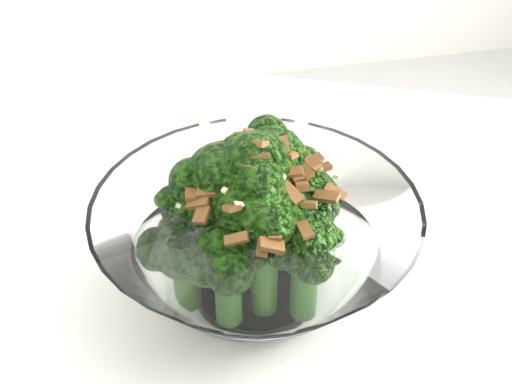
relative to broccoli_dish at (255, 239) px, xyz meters
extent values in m
cylinder|color=white|center=(0.00, 0.00, -0.05)|extent=(0.09, 0.09, 0.01)
cylinder|color=#275717|center=(0.04, 0.03, -0.02)|extent=(0.02, 0.02, 0.04)
sphere|color=#22520F|center=(0.04, 0.03, 0.01)|extent=(0.04, 0.04, 0.04)
cylinder|color=#275717|center=(-0.02, 0.01, 0.00)|extent=(0.02, 0.02, 0.07)
sphere|color=#22520F|center=(-0.02, 0.01, 0.04)|extent=(0.05, 0.05, 0.05)
cylinder|color=#275717|center=(-0.05, -0.01, -0.02)|extent=(0.02, 0.02, 0.04)
sphere|color=#22520F|center=(-0.05, -0.01, 0.01)|extent=(0.04, 0.04, 0.04)
cylinder|color=#275717|center=(-0.02, -0.03, -0.02)|extent=(0.02, 0.02, 0.05)
sphere|color=#22520F|center=(-0.02, -0.03, 0.02)|extent=(0.04, 0.04, 0.04)
cylinder|color=#275717|center=(0.02, -0.03, -0.01)|extent=(0.02, 0.02, 0.05)
sphere|color=#22520F|center=(0.02, -0.03, 0.02)|extent=(0.04, 0.04, 0.04)
cylinder|color=#275717|center=(0.01, 0.04, -0.02)|extent=(0.02, 0.02, 0.04)
sphere|color=#22520F|center=(0.01, 0.04, 0.01)|extent=(0.04, 0.04, 0.04)
cylinder|color=#275717|center=(0.00, -0.02, -0.01)|extent=(0.02, 0.02, 0.07)
sphere|color=#22520F|center=(0.00, -0.02, 0.04)|extent=(0.04, 0.04, 0.04)
cylinder|color=#275717|center=(-0.03, 0.01, -0.01)|extent=(0.02, 0.02, 0.05)
sphere|color=#22520F|center=(-0.03, 0.01, 0.02)|extent=(0.04, 0.04, 0.04)
cylinder|color=#275717|center=(0.01, 0.02, 0.00)|extent=(0.02, 0.02, 0.07)
sphere|color=#22520F|center=(0.01, 0.02, 0.05)|extent=(0.05, 0.05, 0.05)
cylinder|color=#275717|center=(0.03, 0.00, -0.01)|extent=(0.02, 0.02, 0.05)
sphere|color=#22520F|center=(0.03, 0.00, 0.03)|extent=(0.04, 0.04, 0.04)
cylinder|color=#275717|center=(0.00, 0.00, 0.00)|extent=(0.02, 0.02, 0.08)
sphere|color=#22520F|center=(0.00, 0.00, 0.05)|extent=(0.05, 0.05, 0.05)
cube|color=brown|center=(0.04, 0.01, 0.05)|extent=(0.02, 0.01, 0.01)
cube|color=brown|center=(0.02, -0.02, 0.05)|extent=(0.01, 0.02, 0.01)
cube|color=brown|center=(-0.01, -0.01, 0.07)|extent=(0.01, 0.01, 0.01)
cube|color=brown|center=(-0.04, -0.01, 0.05)|extent=(0.01, 0.01, 0.00)
cube|color=brown|center=(0.00, -0.03, 0.05)|extent=(0.02, 0.01, 0.01)
cube|color=brown|center=(-0.04, 0.01, 0.05)|extent=(0.02, 0.02, 0.01)
cube|color=brown|center=(0.03, 0.02, 0.06)|extent=(0.01, 0.01, 0.01)
cube|color=brown|center=(-0.01, 0.00, 0.06)|extent=(0.01, 0.01, 0.00)
cube|color=brown|center=(-0.03, 0.01, 0.05)|extent=(0.01, 0.01, 0.01)
cube|color=brown|center=(0.01, 0.02, 0.06)|extent=(0.01, 0.01, 0.01)
cube|color=brown|center=(0.05, 0.01, 0.04)|extent=(0.01, 0.01, 0.01)
cube|color=brown|center=(-0.01, -0.05, 0.04)|extent=(0.01, 0.01, 0.01)
cube|color=brown|center=(0.00, 0.00, 0.08)|extent=(0.01, 0.01, 0.01)
cube|color=brown|center=(-0.02, 0.02, 0.06)|extent=(0.01, 0.01, 0.01)
cube|color=brown|center=(-0.01, 0.05, 0.04)|extent=(0.01, 0.02, 0.00)
cube|color=brown|center=(0.02, 0.00, 0.07)|extent=(0.01, 0.01, 0.01)
cube|color=brown|center=(-0.01, -0.02, 0.06)|extent=(0.01, 0.01, 0.01)
cube|color=brown|center=(-0.01, 0.05, 0.04)|extent=(0.01, 0.02, 0.01)
cube|color=brown|center=(0.02, 0.00, 0.07)|extent=(0.01, 0.01, 0.01)
cube|color=brown|center=(-0.03, 0.02, 0.05)|extent=(0.01, 0.01, 0.01)
cube|color=brown|center=(0.03, 0.03, 0.05)|extent=(0.01, 0.01, 0.01)
cube|color=brown|center=(-0.04, -0.02, 0.04)|extent=(0.01, 0.01, 0.01)
cube|color=brown|center=(0.04, -0.02, 0.04)|extent=(0.02, 0.02, 0.01)
cube|color=brown|center=(0.00, 0.01, 0.07)|extent=(0.01, 0.01, 0.01)
cube|color=brown|center=(0.04, 0.01, 0.05)|extent=(0.01, 0.01, 0.01)
cube|color=brown|center=(-0.04, -0.01, 0.05)|extent=(0.02, 0.01, 0.01)
cube|color=brown|center=(-0.02, -0.03, 0.05)|extent=(0.02, 0.01, 0.01)
cube|color=brown|center=(0.02, -0.05, 0.04)|extent=(0.01, 0.01, 0.00)
cube|color=brown|center=(0.00, 0.01, 0.07)|extent=(0.01, 0.01, 0.00)
cube|color=brown|center=(0.00, -0.03, 0.05)|extent=(0.01, 0.01, 0.01)
cube|color=brown|center=(0.00, -0.04, 0.05)|extent=(0.01, 0.01, 0.00)
cube|color=brown|center=(0.00, -0.05, 0.04)|extent=(0.02, 0.01, 0.01)
cube|color=brown|center=(0.02, -0.02, 0.05)|extent=(0.01, 0.01, 0.01)
cube|color=brown|center=(0.01, 0.06, 0.03)|extent=(0.01, 0.01, 0.01)
cube|color=brown|center=(0.02, -0.02, 0.06)|extent=(0.01, 0.01, 0.01)
cube|color=brown|center=(0.05, -0.01, 0.04)|extent=(0.02, 0.01, 0.01)
cube|color=brown|center=(0.00, -0.01, 0.07)|extent=(0.01, 0.01, 0.01)
cube|color=brown|center=(-0.03, 0.04, 0.03)|extent=(0.02, 0.01, 0.01)
cube|color=brown|center=(-0.01, 0.03, 0.06)|extent=(0.01, 0.02, 0.01)
cube|color=brown|center=(0.03, -0.01, 0.06)|extent=(0.01, 0.01, 0.01)
cube|color=brown|center=(0.02, 0.03, 0.05)|extent=(0.01, 0.01, 0.01)
cube|color=brown|center=(-0.03, -0.01, 0.05)|extent=(0.01, 0.01, 0.01)
cube|color=brown|center=(0.00, -0.04, 0.04)|extent=(0.01, 0.01, 0.01)
cube|color=brown|center=(0.02, -0.01, 0.06)|extent=(0.01, 0.01, 0.01)
cube|color=brown|center=(0.00, 0.04, 0.05)|extent=(0.01, 0.02, 0.01)
cube|color=brown|center=(0.02, -0.03, 0.05)|extent=(0.02, 0.01, 0.01)
cube|color=brown|center=(0.00, 0.03, 0.05)|extent=(0.01, 0.01, 0.01)
cube|color=brown|center=(-0.02, -0.04, 0.04)|extent=(0.01, 0.01, 0.01)
cube|color=brown|center=(0.02, 0.05, 0.04)|extent=(0.01, 0.01, 0.01)
cube|color=brown|center=(0.01, -0.02, 0.06)|extent=(0.01, 0.02, 0.01)
cube|color=brown|center=(0.01, -0.03, 0.06)|extent=(0.01, 0.02, 0.01)
cube|color=beige|center=(0.00, -0.03, 0.05)|extent=(0.00, 0.00, 0.00)
cube|color=beige|center=(-0.02, 0.02, 0.06)|extent=(0.00, 0.00, 0.00)
cube|color=beige|center=(-0.03, -0.01, 0.06)|extent=(0.00, 0.00, 0.00)
cube|color=beige|center=(0.05, 0.00, 0.04)|extent=(0.01, 0.01, 0.00)
cube|color=beige|center=(-0.02, -0.03, 0.05)|extent=(0.01, 0.01, 0.01)
cube|color=beige|center=(0.01, 0.00, 0.07)|extent=(0.00, 0.00, 0.00)
cube|color=beige|center=(-0.02, 0.01, 0.07)|extent=(0.01, 0.01, 0.00)
cube|color=beige|center=(-0.05, -0.01, 0.04)|extent=(0.00, 0.00, 0.00)
cube|color=beige|center=(-0.03, 0.04, 0.04)|extent=(0.00, 0.00, 0.00)
cube|color=beige|center=(-0.03, 0.01, 0.05)|extent=(0.01, 0.01, 0.01)
cube|color=beige|center=(0.02, 0.01, 0.06)|extent=(0.01, 0.01, 0.00)
cube|color=beige|center=(0.02, 0.05, 0.04)|extent=(0.01, 0.01, 0.00)
cube|color=beige|center=(0.01, -0.02, 0.06)|extent=(0.00, 0.01, 0.01)
cube|color=beige|center=(-0.02, -0.02, 0.06)|extent=(0.00, 0.00, 0.00)
cube|color=beige|center=(0.00, -0.03, 0.06)|extent=(0.00, 0.01, 0.00)
cube|color=beige|center=(0.01, 0.01, 0.07)|extent=(0.01, 0.01, 0.00)
cube|color=beige|center=(0.01, -0.02, 0.06)|extent=(0.00, 0.00, 0.00)
cube|color=beige|center=(0.04, 0.04, 0.04)|extent=(0.00, 0.00, 0.00)
cube|color=beige|center=(-0.01, 0.03, 0.06)|extent=(0.01, 0.01, 0.01)
cube|color=beige|center=(0.00, 0.03, 0.05)|extent=(0.00, 0.00, 0.00)
cube|color=beige|center=(0.04, 0.00, 0.05)|extent=(0.00, 0.00, 0.00)
camera|label=1|loc=(-0.07, -0.34, 0.30)|focal=50.00mm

